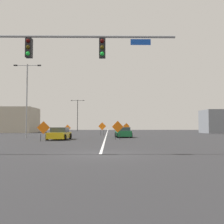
# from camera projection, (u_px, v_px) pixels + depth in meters

# --- Properties ---
(ground) EXTENTS (159.00, 159.00, 0.00)m
(ground) POSITION_uv_depth(u_px,v_px,m) (100.00, 154.00, 13.72)
(ground) COLOR #2D2D30
(road_centre_stripe) EXTENTS (0.16, 88.33, 0.01)m
(road_centre_stripe) POSITION_uv_depth(u_px,v_px,m) (107.00, 132.00, 57.82)
(road_centre_stripe) COLOR white
(road_centre_stripe) RESTS_ON ground
(traffic_signal_assembly) EXTENTS (12.02, 0.44, 6.78)m
(traffic_signal_assembly) POSITION_uv_depth(u_px,v_px,m) (29.00, 59.00, 13.93)
(traffic_signal_assembly) COLOR gray
(traffic_signal_assembly) RESTS_ON ground
(street_lamp_mid_left) EXTENTS (3.76, 0.24, 8.59)m
(street_lamp_mid_left) POSITION_uv_depth(u_px,v_px,m) (78.00, 113.00, 70.99)
(street_lamp_mid_left) COLOR black
(street_lamp_mid_left) RESTS_ON ground
(street_lamp_far_right) EXTENTS (3.49, 0.24, 9.42)m
(street_lamp_far_right) POSITION_uv_depth(u_px,v_px,m) (27.00, 95.00, 33.02)
(street_lamp_far_right) COLOR gray
(street_lamp_far_right) RESTS_ON ground
(construction_sign_median_near) EXTENTS (1.22, 0.29, 2.05)m
(construction_sign_median_near) POSITION_uv_depth(u_px,v_px,m) (102.00, 127.00, 40.05)
(construction_sign_median_near) COLOR orange
(construction_sign_median_near) RESTS_ON ground
(construction_sign_right_shoulder) EXTENTS (1.23, 0.33, 2.03)m
(construction_sign_right_shoulder) POSITION_uv_depth(u_px,v_px,m) (118.00, 128.00, 27.55)
(construction_sign_right_shoulder) COLOR orange
(construction_sign_right_shoulder) RESTS_ON ground
(construction_sign_median_far) EXTENTS (1.34, 0.15, 2.07)m
(construction_sign_median_far) POSITION_uv_depth(u_px,v_px,m) (126.00, 127.00, 53.19)
(construction_sign_median_far) COLOR orange
(construction_sign_median_far) RESTS_ON ground
(construction_sign_left_lane) EXTENTS (1.07, 0.30, 1.69)m
(construction_sign_left_lane) POSITION_uv_depth(u_px,v_px,m) (68.00, 129.00, 40.86)
(construction_sign_left_lane) COLOR orange
(construction_sign_left_lane) RESTS_ON ground
(construction_sign_left_shoulder) EXTENTS (1.23, 0.27, 1.95)m
(construction_sign_left_shoulder) POSITION_uv_depth(u_px,v_px,m) (43.00, 129.00, 24.86)
(construction_sign_left_shoulder) COLOR orange
(construction_sign_left_shoulder) RESTS_ON ground
(car_yellow_approaching) EXTENTS (2.16, 4.46, 1.33)m
(car_yellow_approaching) POSITION_uv_depth(u_px,v_px,m) (60.00, 134.00, 28.11)
(car_yellow_approaching) COLOR gold
(car_yellow_approaching) RESTS_ON ground
(car_green_distant) EXTENTS (2.13, 4.49, 1.31)m
(car_green_distant) POSITION_uv_depth(u_px,v_px,m) (123.00, 132.00, 33.64)
(car_green_distant) COLOR #196B38
(car_green_distant) RESTS_ON ground
(roadside_building_west) EXTENTS (8.36, 8.28, 5.49)m
(roadside_building_west) POSITION_uv_depth(u_px,v_px,m) (16.00, 120.00, 57.12)
(roadside_building_west) COLOR #B2A893
(roadside_building_west) RESTS_ON ground
(roadside_building_east) EXTENTS (6.53, 5.71, 4.72)m
(roadside_building_east) POSITION_uv_depth(u_px,v_px,m) (219.00, 122.00, 52.73)
(roadside_building_east) COLOR gray
(roadside_building_east) RESTS_ON ground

